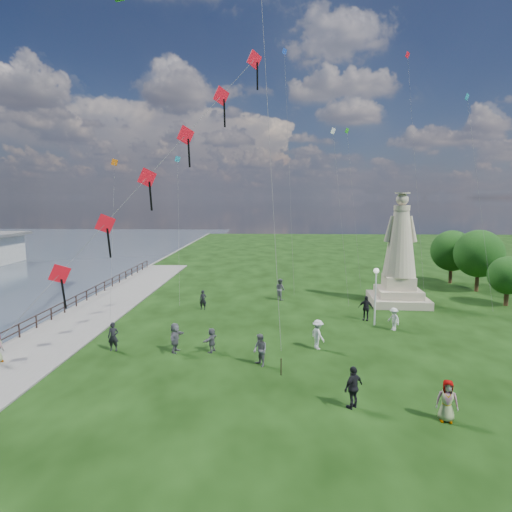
{
  "coord_description": "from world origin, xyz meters",
  "views": [
    {
      "loc": [
        0.1,
        -17.97,
        9.04
      ],
      "look_at": [
        -1.0,
        8.0,
        5.5
      ],
      "focal_mm": 30.0,
      "sensor_mm": 36.0,
      "label": 1
    }
  ],
  "objects_px": {
    "person_7": "(280,289)",
    "person_8": "(394,319)",
    "person_0": "(113,337)",
    "person_6": "(203,300)",
    "statue": "(399,262)",
    "person_3": "(353,387)",
    "person_11": "(212,340)",
    "person_4": "(447,401)",
    "person_1": "(260,350)",
    "person_9": "(366,308)",
    "lamppost": "(376,284)",
    "person_5": "(175,338)",
    "person_2": "(318,334)"
  },
  "relations": [
    {
      "from": "lamppost",
      "to": "person_9",
      "type": "relative_size",
      "value": 2.25
    },
    {
      "from": "person_1",
      "to": "person_8",
      "type": "bearing_deg",
      "value": 93.41
    },
    {
      "from": "statue",
      "to": "person_2",
      "type": "distance_m",
      "value": 14.28
    },
    {
      "from": "person_1",
      "to": "person_8",
      "type": "relative_size",
      "value": 1.12
    },
    {
      "from": "person_6",
      "to": "person_0",
      "type": "bearing_deg",
      "value": -112.37
    },
    {
      "from": "person_5",
      "to": "person_11",
      "type": "xyz_separation_m",
      "value": [
        2.13,
        0.12,
        -0.16
      ]
    },
    {
      "from": "lamppost",
      "to": "person_7",
      "type": "relative_size",
      "value": 2.17
    },
    {
      "from": "person_1",
      "to": "person_6",
      "type": "bearing_deg",
      "value": 170.14
    },
    {
      "from": "person_1",
      "to": "person_8",
      "type": "distance_m",
      "value": 11.19
    },
    {
      "from": "person_6",
      "to": "statue",
      "type": "bearing_deg",
      "value": 8.08
    },
    {
      "from": "person_2",
      "to": "person_3",
      "type": "relative_size",
      "value": 0.95
    },
    {
      "from": "statue",
      "to": "person_2",
      "type": "xyz_separation_m",
      "value": [
        -8.02,
        -11.5,
        -2.69
      ]
    },
    {
      "from": "person_1",
      "to": "person_5",
      "type": "distance_m",
      "value": 5.4
    },
    {
      "from": "person_2",
      "to": "person_3",
      "type": "bearing_deg",
      "value": 157.8
    },
    {
      "from": "person_0",
      "to": "person_4",
      "type": "xyz_separation_m",
      "value": [
        16.58,
        -7.4,
        0.01
      ]
    },
    {
      "from": "person_8",
      "to": "person_11",
      "type": "distance_m",
      "value": 12.79
    },
    {
      "from": "person_1",
      "to": "person_2",
      "type": "relative_size",
      "value": 0.99
    },
    {
      "from": "person_0",
      "to": "person_8",
      "type": "bearing_deg",
      "value": 9.71
    },
    {
      "from": "person_8",
      "to": "person_9",
      "type": "bearing_deg",
      "value": -175.02
    },
    {
      "from": "person_0",
      "to": "person_11",
      "type": "xyz_separation_m",
      "value": [
        5.87,
        0.06,
        -0.14
      ]
    },
    {
      "from": "person_1",
      "to": "person_9",
      "type": "bearing_deg",
      "value": 106.89
    },
    {
      "from": "person_3",
      "to": "person_9",
      "type": "distance_m",
      "value": 14.02
    },
    {
      "from": "person_4",
      "to": "person_8",
      "type": "xyz_separation_m",
      "value": [
        1.19,
        12.14,
        -0.08
      ]
    },
    {
      "from": "person_7",
      "to": "person_8",
      "type": "bearing_deg",
      "value": -174.08
    },
    {
      "from": "person_4",
      "to": "person_11",
      "type": "bearing_deg",
      "value": 158.64
    },
    {
      "from": "person_0",
      "to": "person_4",
      "type": "height_order",
      "value": "person_4"
    },
    {
      "from": "person_3",
      "to": "person_8",
      "type": "relative_size",
      "value": 1.2
    },
    {
      "from": "person_0",
      "to": "person_9",
      "type": "relative_size",
      "value": 0.94
    },
    {
      "from": "person_1",
      "to": "person_0",
      "type": "bearing_deg",
      "value": -135.77
    },
    {
      "from": "person_0",
      "to": "person_2",
      "type": "relative_size",
      "value": 0.96
    },
    {
      "from": "person_0",
      "to": "person_2",
      "type": "bearing_deg",
      "value": -1.22
    },
    {
      "from": "person_2",
      "to": "person_8",
      "type": "distance_m",
      "value": 6.8
    },
    {
      "from": "person_7",
      "to": "person_9",
      "type": "distance_m",
      "value": 8.81
    },
    {
      "from": "person_3",
      "to": "person_11",
      "type": "distance_m",
      "value": 9.65
    },
    {
      "from": "statue",
      "to": "person_9",
      "type": "bearing_deg",
      "value": -123.3
    },
    {
      "from": "statue",
      "to": "person_6",
      "type": "xyz_separation_m",
      "value": [
        -16.45,
        -2.67,
        -2.79
      ]
    },
    {
      "from": "person_1",
      "to": "person_9",
      "type": "relative_size",
      "value": 0.96
    },
    {
      "from": "person_5",
      "to": "person_2",
      "type": "bearing_deg",
      "value": -74.47
    },
    {
      "from": "statue",
      "to": "person_9",
      "type": "height_order",
      "value": "statue"
    },
    {
      "from": "lamppost",
      "to": "person_8",
      "type": "height_order",
      "value": "lamppost"
    },
    {
      "from": "person_0",
      "to": "person_1",
      "type": "xyz_separation_m",
      "value": [
        8.8,
        -1.94,
        0.02
      ]
    },
    {
      "from": "person_0",
      "to": "person_9",
      "type": "distance_m",
      "value": 17.85
    },
    {
      "from": "person_7",
      "to": "person_9",
      "type": "xyz_separation_m",
      "value": [
        6.27,
        -6.19,
        -0.03
      ]
    },
    {
      "from": "person_0",
      "to": "person_9",
      "type": "height_order",
      "value": "person_9"
    },
    {
      "from": "person_1",
      "to": "person_9",
      "type": "distance_m",
      "value": 11.82
    },
    {
      "from": "person_9",
      "to": "person_11",
      "type": "xyz_separation_m",
      "value": [
        -10.49,
        -7.08,
        -0.19
      ]
    },
    {
      "from": "person_0",
      "to": "person_5",
      "type": "relative_size",
      "value": 0.97
    },
    {
      "from": "person_3",
      "to": "person_9",
      "type": "height_order",
      "value": "person_3"
    },
    {
      "from": "person_4",
      "to": "lamppost",
      "type": "bearing_deg",
      "value": 102.81
    },
    {
      "from": "lamppost",
      "to": "person_5",
      "type": "xyz_separation_m",
      "value": [
        -13.0,
        -5.96,
        -2.1
      ]
    }
  ]
}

